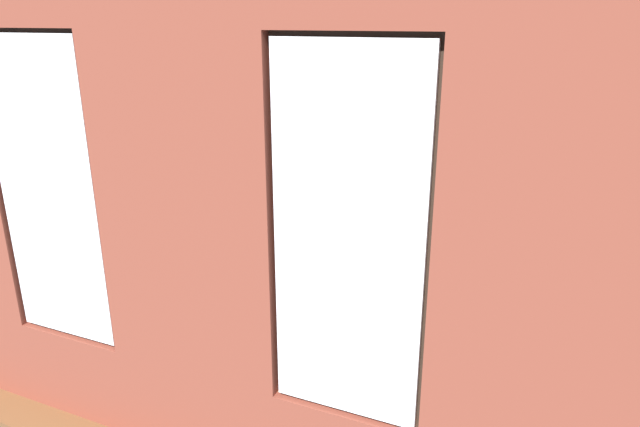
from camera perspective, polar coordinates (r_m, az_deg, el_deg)
name	(u,v)px	position (r m, az deg, el deg)	size (l,w,h in m)	color
ground_plane	(334,306)	(6.43, 1.36, -9.23)	(6.43, 5.78, 0.10)	brown
brick_wall_with_windows	(184,223)	(3.68, -13.42, -0.92)	(5.83, 0.30, 3.57)	brown
white_wall_right	(102,126)	(7.21, -20.96, 8.13)	(0.10, 4.78, 3.57)	white
couch_by_window	(259,368)	(4.76, -6.08, -15.12)	(2.05, 0.87, 0.80)	black
couch_left	(550,321)	(5.78, 21.98, -9.93)	(0.98, 1.90, 0.80)	black
coffee_table	(347,259)	(6.48, 2.71, -4.58)	(1.56, 0.76, 0.46)	olive
cup_ceramic	(353,256)	(6.30, 3.34, -4.25)	(0.09, 0.09, 0.10)	#4C4C51
candle_jar	(387,252)	(6.43, 6.73, -3.86)	(0.08, 0.08, 0.11)	#B7333D
table_plant_small	(347,247)	(6.42, 2.73, -3.33)	(0.11, 0.11, 0.18)	brown
remote_black	(305,251)	(6.52, -1.49, -3.77)	(0.05, 0.17, 0.02)	black
media_console	(126,257)	(7.30, -18.82, -4.14)	(1.25, 0.42, 0.50)	black
tv_flatscreen	(120,203)	(7.07, -19.39, 0.98)	(1.25, 0.20, 0.86)	black
potted_plant_corner_far_left	(567,397)	(3.96, 23.48, -16.45)	(1.09, 1.09, 1.58)	brown
potted_plant_foreground_right	(242,192)	(8.71, -7.81, 2.16)	(0.71, 0.84, 1.19)	#47423D
potted_plant_beside_window_right	(75,295)	(5.55, -23.30, -7.46)	(0.95, 0.99, 1.56)	#9E5638
potted_plant_between_couches	(450,342)	(4.04, 12.89, -12.40)	(1.13, 1.03, 1.54)	brown
potted_plant_near_tv	(91,281)	(6.15, -21.89, -6.33)	(0.68, 0.87, 1.26)	#47423D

